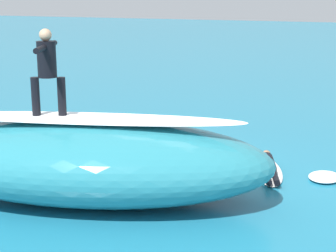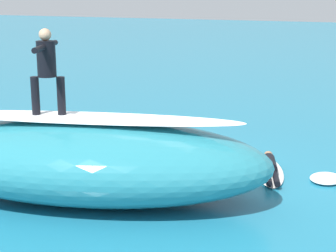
{
  "view_description": "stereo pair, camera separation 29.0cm",
  "coord_description": "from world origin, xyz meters",
  "views": [
    {
      "loc": [
        -4.07,
        9.72,
        3.68
      ],
      "look_at": [
        -0.2,
        0.41,
        1.18
      ],
      "focal_mm": 58.34,
      "sensor_mm": 36.0,
      "label": 1
    },
    {
      "loc": [
        -4.34,
        9.61,
        3.68
      ],
      "look_at": [
        -0.2,
        0.41,
        1.18
      ],
      "focal_mm": 58.34,
      "sensor_mm": 36.0,
      "label": 2
    }
  ],
  "objects": [
    {
      "name": "surfer_riding",
      "position": [
        1.45,
        1.88,
        2.43
      ],
      "size": [
        0.64,
        1.37,
        1.52
      ],
      "rotation": [
        0.0,
        0.0,
        0.39
      ],
      "color": "black",
      "rests_on": "surfboard_riding"
    },
    {
      "name": "foam_patch_mid",
      "position": [
        -3.0,
        -1.07,
        0.06
      ],
      "size": [
        0.71,
        0.84,
        0.11
      ],
      "primitive_type": "ellipsoid",
      "rotation": [
        0.0,
        0.0,
        1.46
      ],
      "color": "white",
      "rests_on": "ground_plane"
    },
    {
      "name": "wave_foam_lip",
      "position": [
        0.79,
        1.7,
        1.52
      ],
      "size": [
        5.62,
        2.36,
        0.08
      ],
      "primitive_type": "ellipsoid",
      "rotation": [
        0.0,
        0.0,
        0.27
      ],
      "color": "white",
      "rests_on": "wave_crest"
    },
    {
      "name": "ground_plane",
      "position": [
        0.0,
        0.0,
        0.0
      ],
      "size": [
        120.0,
        120.0,
        0.0
      ],
      "primitive_type": "plane",
      "color": "teal"
    },
    {
      "name": "surfboard_riding",
      "position": [
        1.45,
        1.88,
        1.51
      ],
      "size": [
        1.99,
        1.19,
        0.07
      ],
      "primitive_type": "ellipsoid",
      "rotation": [
        0.0,
        0.0,
        0.39
      ],
      "color": "#EAE5C6",
      "rests_on": "wave_crest"
    },
    {
      "name": "wave_crest",
      "position": [
        0.79,
        1.7,
        0.74
      ],
      "size": [
        7.03,
        4.27,
        1.48
      ],
      "primitive_type": "ellipsoid",
      "rotation": [
        0.0,
        0.0,
        0.27
      ],
      "color": "teal",
      "rests_on": "ground_plane"
    },
    {
      "name": "surfer_paddling",
      "position": [
        -1.89,
        -0.94,
        0.19
      ],
      "size": [
        0.68,
        1.53,
        0.28
      ],
      "rotation": [
        0.0,
        0.0,
        -1.26
      ],
      "color": "black",
      "rests_on": "surfboard_paddling"
    },
    {
      "name": "surfboard_paddling",
      "position": [
        -1.85,
        -1.06,
        0.04
      ],
      "size": [
        1.14,
        2.01,
        0.07
      ],
      "primitive_type": "ellipsoid",
      "rotation": [
        0.0,
        0.0,
        -1.26
      ],
      "color": "silver",
      "rests_on": "ground_plane"
    }
  ]
}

